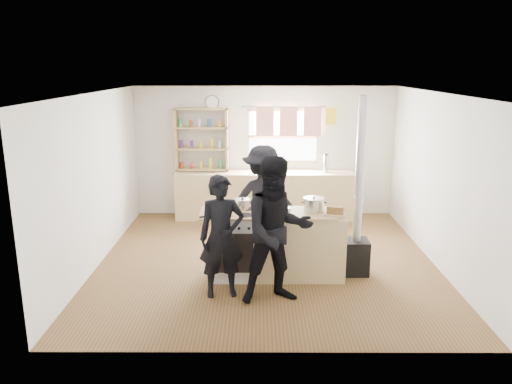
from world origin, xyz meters
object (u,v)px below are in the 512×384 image
skillet_greens (221,213)px  stockpot_stove (242,204)px  person_near_left (222,237)px  person_far (263,201)px  thermos (326,164)px  person_near_right (277,231)px  cooking_island (278,244)px  flue_heater (357,230)px  bread_board (335,211)px  stockpot_counter (314,205)px  roast_tray (276,209)px

skillet_greens → stockpot_stove: bearing=45.4°
person_near_left → person_far: person_far is taller
thermos → skillet_greens: bearing=-121.5°
person_near_right → person_far: bearing=81.6°
thermos → person_near_right: person_near_right is taller
skillet_greens → stockpot_stove: (0.28, 0.29, 0.05)m
cooking_island → person_near_right: (-0.04, -0.77, 0.45)m
flue_heater → person_near_left: size_ratio=1.59×
skillet_greens → bread_board: (1.53, 0.02, 0.02)m
bread_board → person_far: person_far is taller
thermos → bread_board: thermos is taller
person_near_left → stockpot_stove: bearing=61.6°
thermos → stockpot_counter: bearing=-100.9°
stockpot_stove → person_near_left: size_ratio=0.13×
roast_tray → person_near_right: 0.77m
skillet_greens → bread_board: bread_board is taller
thermos → person_far: size_ratio=0.20×
stockpot_counter → person_near_left: person_near_left is taller
bread_board → person_near_right: (-0.80, -0.65, -0.06)m
roast_tray → bread_board: bread_board is taller
person_near_right → person_far: size_ratio=1.08×
skillet_greens → person_far: size_ratio=0.22×
stockpot_stove → stockpot_counter: (0.98, -0.09, 0.02)m
thermos → bread_board: bearing=-95.0°
roast_tray → bread_board: (0.78, -0.12, 0.01)m
thermos → roast_tray: 2.96m
stockpot_counter → thermos: bearing=79.1°
stockpot_counter → stockpot_stove: bearing=174.7°
stockpot_counter → person_far: person_far is taller
stockpot_counter → bread_board: 0.32m
roast_tray → person_near_left: bearing=-139.4°
roast_tray → person_far: (-0.17, 0.87, -0.12)m
skillet_greens → flue_heater: bearing=7.2°
skillet_greens → flue_heater: flue_heater is taller
person_near_left → person_near_right: size_ratio=0.86×
thermos → stockpot_counter: thermos is taller
roast_tray → person_far: person_far is taller
cooking_island → bread_board: 0.93m
stockpot_counter → person_far: 1.09m
bread_board → person_far: (-0.96, 1.00, -0.12)m
person_near_left → person_near_right: 0.72m
flue_heater → person_near_right: flue_heater is taller
thermos → person_near_right: (-1.05, -3.54, -0.15)m
stockpot_stove → person_near_left: 0.81m
stockpot_stove → stockpot_counter: stockpot_counter is taller
cooking_island → flue_heater: 1.12m
roast_tray → flue_heater: 1.18m
bread_board → person_near_right: person_near_right is taller
flue_heater → bread_board: bearing=-148.5°
roast_tray → skillet_greens: bearing=-168.9°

